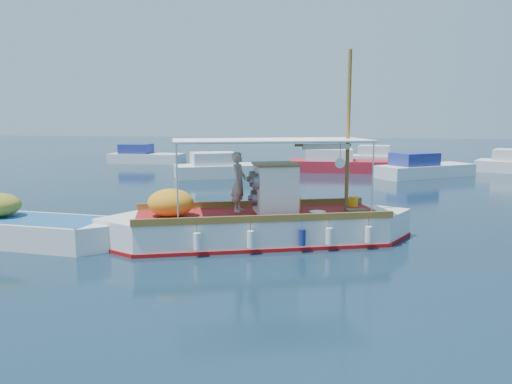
# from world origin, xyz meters

# --- Properties ---
(ground) EXTENTS (160.00, 160.00, 0.00)m
(ground) POSITION_xyz_m (0.00, 0.00, 0.00)
(ground) COLOR black
(ground) RESTS_ON ground
(fishing_caique) EXTENTS (9.39, 4.99, 6.07)m
(fishing_caique) POSITION_xyz_m (-0.63, -0.01, 0.54)
(fishing_caique) COLOR white
(fishing_caique) RESTS_ON ground
(dinghy) EXTENTS (7.09, 2.47, 1.74)m
(dinghy) POSITION_xyz_m (-7.80, -1.35, 0.36)
(dinghy) COLOR white
(dinghy) RESTS_ON ground
(bg_boat_nw) EXTENTS (7.26, 5.15, 1.80)m
(bg_boat_nw) POSITION_xyz_m (-5.59, 16.48, 0.49)
(bg_boat_nw) COLOR silver
(bg_boat_nw) RESTS_ON ground
(bg_boat_n) EXTENTS (8.13, 3.04, 1.80)m
(bg_boat_n) POSITION_xyz_m (1.84, 21.09, 0.49)
(bg_boat_n) COLOR #A91C27
(bg_boat_n) RESTS_ON ground
(bg_boat_ne) EXTENTS (6.71, 5.75, 1.80)m
(bg_boat_ne) POSITION_xyz_m (6.98, 18.48, 0.49)
(bg_boat_ne) COLOR silver
(bg_boat_ne) RESTS_ON ground
(bg_boat_far_w) EXTENTS (6.16, 2.34, 1.80)m
(bg_boat_far_w) POSITION_xyz_m (-14.67, 24.88, 0.49)
(bg_boat_far_w) COLOR silver
(bg_boat_far_w) RESTS_ON ground
(bg_boat_far_n) EXTENTS (6.18, 3.09, 1.80)m
(bg_boat_far_n) POSITION_xyz_m (4.98, 25.87, 0.49)
(bg_boat_far_n) COLOR silver
(bg_boat_far_n) RESTS_ON ground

